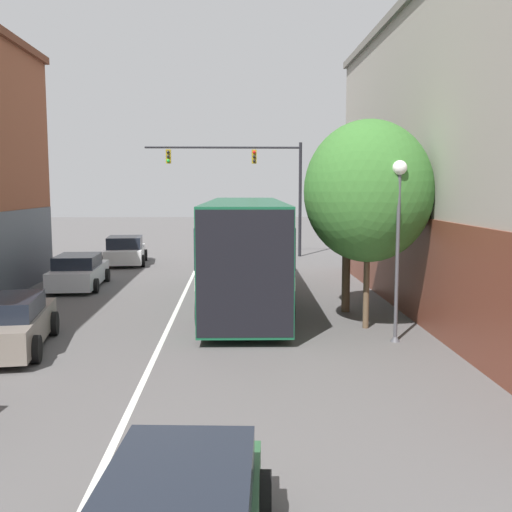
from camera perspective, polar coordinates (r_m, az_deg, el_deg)
lane_center_line at (r=20.89m, az=-7.40°, el=-4.76°), size 0.14×49.44×0.01m
bus at (r=21.19m, az=-1.04°, el=0.98°), size 3.04×12.58×3.61m
parked_car_left_near at (r=16.38m, az=-22.87°, el=-5.99°), size 2.60×4.55×1.39m
parked_car_left_far at (r=25.47m, az=-16.52°, el=-1.45°), size 2.17×4.60×1.36m
parked_car_left_distant at (r=32.58m, az=-12.34°, el=0.47°), size 2.49×4.55×1.49m
traffic_signal_gantry at (r=35.12m, az=-0.19°, el=7.86°), size 9.10×0.36×6.66m
street_lamp at (r=16.04m, az=13.39°, el=3.00°), size 0.38×0.38×4.78m
street_tree_near at (r=17.41m, az=10.65°, el=6.06°), size 3.68×3.31×6.00m
street_tree_far at (r=19.65m, az=8.71°, el=6.27°), size 2.45×2.21×5.39m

